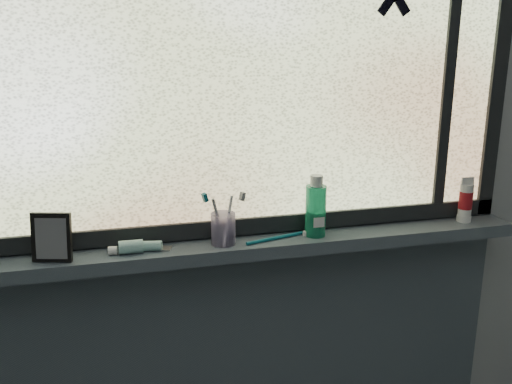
{
  "coord_description": "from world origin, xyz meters",
  "views": [
    {
      "loc": [
        -0.41,
        -0.31,
        1.62
      ],
      "look_at": [
        -0.07,
        1.05,
        1.22
      ],
      "focal_mm": 40.0,
      "sensor_mm": 36.0,
      "label": 1
    }
  ],
  "objects_px": {
    "toothbrush_cup": "(223,229)",
    "cream_tube": "(466,198)",
    "vanity_mirror": "(52,237)",
    "mouthwash_bottle": "(316,206)"
  },
  "relations": [
    {
      "from": "vanity_mirror",
      "to": "cream_tube",
      "type": "relative_size",
      "value": 1.26
    },
    {
      "from": "toothbrush_cup",
      "to": "cream_tube",
      "type": "relative_size",
      "value": 0.88
    },
    {
      "from": "mouthwash_bottle",
      "to": "cream_tube",
      "type": "bearing_deg",
      "value": 0.7
    },
    {
      "from": "mouthwash_bottle",
      "to": "vanity_mirror",
      "type": "bearing_deg",
      "value": -179.12
    },
    {
      "from": "toothbrush_cup",
      "to": "mouthwash_bottle",
      "type": "relative_size",
      "value": 0.6
    },
    {
      "from": "toothbrush_cup",
      "to": "cream_tube",
      "type": "height_order",
      "value": "cream_tube"
    },
    {
      "from": "vanity_mirror",
      "to": "toothbrush_cup",
      "type": "bearing_deg",
      "value": 16.82
    },
    {
      "from": "vanity_mirror",
      "to": "cream_tube",
      "type": "bearing_deg",
      "value": 16.41
    },
    {
      "from": "mouthwash_bottle",
      "to": "cream_tube",
      "type": "distance_m",
      "value": 0.51
    },
    {
      "from": "toothbrush_cup",
      "to": "mouthwash_bottle",
      "type": "distance_m",
      "value": 0.29
    }
  ]
}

